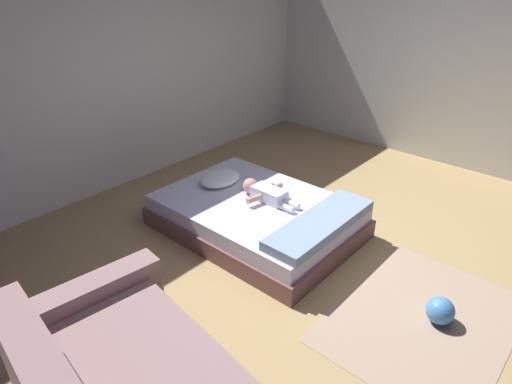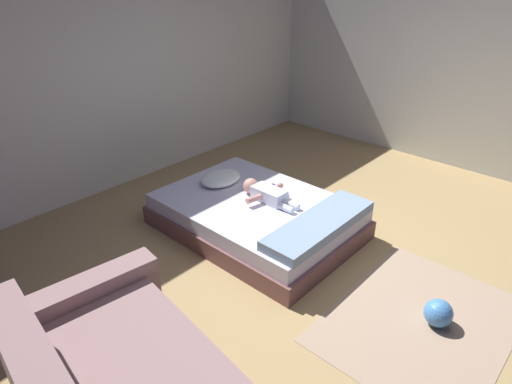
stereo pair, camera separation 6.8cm
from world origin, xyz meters
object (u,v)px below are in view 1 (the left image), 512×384
Objects in this scene: bed at (256,216)px; toothbrush at (276,185)px; pillow at (220,178)px; baby_bottle at (283,195)px; baby at (265,193)px; toy_ball at (440,311)px.

toothbrush is (0.39, 0.06, 0.18)m from bed.
pillow is 3.62× the size of toothbrush.
baby_bottle reaches higher than bed.
bed is 0.26m from baby.
toy_ball is 1.78m from baby_bottle.
pillow is 2.19× the size of toy_ball.
bed is at bearing 146.98° from baby_bottle.
toothbrush is 1.07× the size of baby_bottle.
baby_bottle is (0.20, -0.70, -0.03)m from pillow.
bed is 15.14× the size of toothbrush.
pillow is (0.04, 0.55, 0.23)m from bed.
baby is at bearing 85.36° from toy_ball.
toothbrush reaches higher than bed.
toothbrush is at bearing 9.44° from bed.
toothbrush is 0.61× the size of toy_ball.
baby_bottle reaches higher than toothbrush.
baby reaches higher than bed.
baby is 3.11× the size of toy_ball.
pillow is 3.86× the size of baby_bottle.
baby is (0.09, -0.04, 0.24)m from bed.
toothbrush is 2.01m from toy_ball.
pillow is 0.71× the size of baby.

